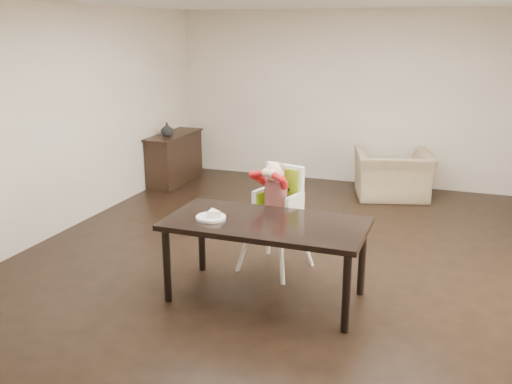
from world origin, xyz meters
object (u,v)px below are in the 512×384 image
at_px(high_chair, 277,194).
at_px(armchair, 393,167).
at_px(sideboard, 175,158).
at_px(dining_table, 266,230).

xyz_separation_m(high_chair, armchair, (0.82, 3.01, -0.34)).
relative_size(armchair, sideboard, 0.84).
height_order(armchair, sideboard, armchair).
xyz_separation_m(armchair, sideboard, (-3.42, -0.28, -0.07)).
distance_m(high_chair, armchair, 3.14).
bearing_deg(sideboard, dining_table, -51.39).
xyz_separation_m(dining_table, armchair, (0.70, 3.69, -0.21)).
bearing_deg(sideboard, high_chair, -46.26).
height_order(high_chair, sideboard, high_chair).
bearing_deg(high_chair, dining_table, -64.78).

